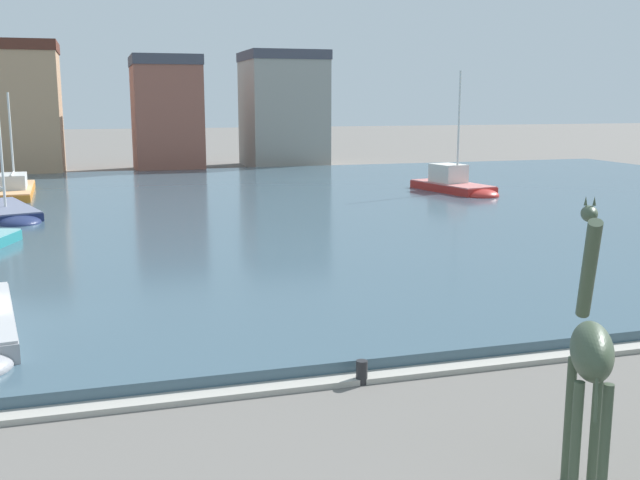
% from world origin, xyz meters
% --- Properties ---
extents(harbor_water, '(78.57, 45.09, 0.36)m').
position_xyz_m(harbor_water, '(0.00, 32.15, 0.18)').
color(harbor_water, '#3D5666').
rests_on(harbor_water, ground).
extents(quay_edge_coping, '(78.57, 0.50, 0.12)m').
position_xyz_m(quay_edge_coping, '(0.00, 9.36, 0.06)').
color(quay_edge_coping, '#ADA89E').
rests_on(quay_edge_coping, ground).
extents(giraffe_statue, '(1.57, 2.28, 4.31)m').
position_xyz_m(giraffe_statue, '(2.35, 4.16, 2.20)').
color(giraffe_statue, '#3D4C38').
rests_on(giraffe_statue, ground).
extents(sailboat_orange, '(2.29, 8.98, 6.16)m').
position_xyz_m(sailboat_orange, '(-8.93, 41.81, 0.55)').
color(sailboat_orange, orange).
rests_on(sailboat_orange, ground).
extents(sailboat_red, '(3.32, 6.74, 7.40)m').
position_xyz_m(sailboat_red, '(16.09, 35.30, 0.64)').
color(sailboat_red, red).
rests_on(sailboat_red, ground).
extents(sailboat_navy, '(4.14, 7.63, 8.10)m').
position_xyz_m(sailboat_navy, '(-8.48, 32.94, 0.42)').
color(sailboat_navy, navy).
rests_on(sailboat_navy, ground).
extents(mooring_bollard, '(0.24, 0.24, 0.50)m').
position_xyz_m(mooring_bollard, '(0.72, 9.21, 0.25)').
color(mooring_bollard, '#232326').
rests_on(mooring_bollard, ground).
extents(townhouse_narrow_midrow, '(8.01, 6.84, 10.06)m').
position_xyz_m(townhouse_narrow_midrow, '(-10.67, 57.21, 5.05)').
color(townhouse_narrow_midrow, tan).
rests_on(townhouse_narrow_midrow, ground).
extents(townhouse_end_terrace, '(5.34, 7.56, 9.18)m').
position_xyz_m(townhouse_end_terrace, '(1.31, 57.73, 4.61)').
color(townhouse_end_terrace, '#8E5142').
rests_on(townhouse_end_terrace, ground).
extents(townhouse_wide_warehouse, '(6.63, 7.57, 9.80)m').
position_xyz_m(townhouse_wide_warehouse, '(11.45, 59.31, 4.91)').
color(townhouse_wide_warehouse, gray).
rests_on(townhouse_wide_warehouse, ground).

